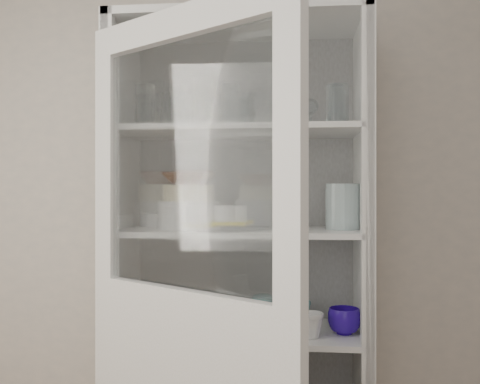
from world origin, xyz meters
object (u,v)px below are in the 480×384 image
Objects in this scene: mug_blue at (344,321)px; mug_white at (310,325)px; plate_stack_back at (162,219)px; yellow_trivet at (229,223)px; goblet_0 at (161,111)px; teal_jar at (263,312)px; goblet_1 at (187,112)px; goblet_2 at (254,108)px; cupboard_door at (185,361)px; pantry_cabinet at (242,305)px; goblet_3 at (310,114)px; cream_bowl at (189,193)px; white_canister at (143,309)px; grey_bowl_stack at (343,207)px; terracotta_bowl at (189,179)px; plate_stack_front at (189,215)px; white_ramekin at (229,213)px; measuring_cups at (205,327)px; glass_platter at (229,227)px; mug_teal at (297,314)px.

mug_white is (-0.13, -0.06, -0.00)m from mug_blue.
yellow_trivet is at bearing -28.98° from plate_stack_back.
teal_jar is (0.43, -0.03, -0.84)m from goblet_0.
goblet_1 is 0.93× the size of goblet_2.
cupboard_door reaches higher than goblet_0.
pantry_cabinet reaches higher than goblet_3.
yellow_trivet is at bearing 1.20° from cream_bowl.
teal_jar is 0.97× the size of white_canister.
grey_bowl_stack is at bearing -5.80° from goblet_0.
terracotta_bowl is (0.14, -0.11, -0.29)m from goblet_0.
mug_white is 0.87× the size of white_canister.
terracotta_bowl is at bearing 0.00° from plate_stack_front.
goblet_0 is at bearing 141.82° from plate_stack_front.
pantry_cabinet reaches higher than white_ramekin.
yellow_trivet is at bearing -33.02° from goblet_1.
cupboard_door is at bearing -108.40° from goblet_2.
measuring_cups is at bearing -130.64° from pantry_cabinet.
goblet_0 is (-0.34, 0.01, 0.81)m from pantry_cabinet.
measuring_cups is (-0.08, -0.05, -0.39)m from glass_platter.
goblet_3 is (0.23, 0.05, -0.02)m from goblet_2.
measuring_cups is at bearing -139.91° from goblet_2.
mug_white is at bearing -21.94° from goblet_1.
goblet_3 is 1.08m from white_canister.
mug_blue reaches higher than mug_white.
yellow_trivet reaches higher than mug_teal.
goblet_3 is 0.97m from measuring_cups.
goblet_0 is 0.40m from goblet_2.
white_ramekin is at bearing 1.20° from cream_bowl.
goblet_2 is 0.92× the size of terracotta_bowl.
measuring_cups is (-0.18, -0.15, -0.88)m from goblet_2.
goblet_0 is 0.75× the size of plate_stack_front.
goblet_2 is at bearing 40.09° from measuring_cups.
mug_white is at bearing -16.89° from goblet_0.
terracotta_bowl is at bearing -178.80° from white_ramekin.
grey_bowl_stack is 1.56× the size of white_canister.
goblet_1 reaches higher than glass_platter.
goblet_3 is 0.84m from teal_jar.
plate_stack_front is 2.52× the size of measuring_cups.
mug_teal is at bearing -10.01° from plate_stack_back.
glass_platter reaches higher than mug_blue.
goblet_1 is 1.58× the size of teal_jar.
goblet_2 reaches higher than grey_bowl_stack.
glass_platter reaches higher than mug_teal.
goblet_1 is 1.20× the size of white_ramekin.
cream_bowl is 0.58× the size of glass_platter.
pantry_cabinet is at bearing 168.41° from teal_jar.
goblet_2 is at bearing 148.60° from mug_white.
cupboard_door reaches higher than white_ramekin.
plate_stack_front is 1.97× the size of mug_blue.
teal_jar is at bearing 30.62° from white_ramekin.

